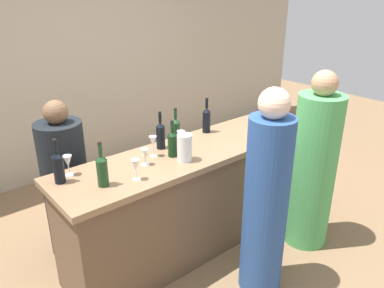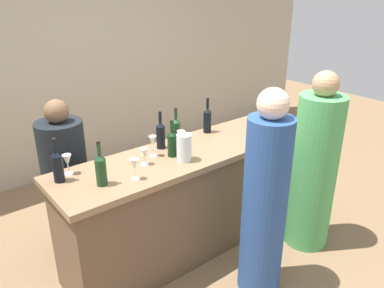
{
  "view_description": "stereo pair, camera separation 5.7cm",
  "coord_description": "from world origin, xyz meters",
  "px_view_note": "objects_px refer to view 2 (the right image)",
  "views": [
    {
      "loc": [
        -1.9,
        -2.27,
        2.27
      ],
      "look_at": [
        0.0,
        0.0,
        1.02
      ],
      "focal_mm": 35.93,
      "sensor_mm": 36.0,
      "label": 1
    },
    {
      "loc": [
        -1.85,
        -2.31,
        2.27
      ],
      "look_at": [
        0.0,
        0.0,
        1.02
      ],
      "focal_mm": 35.93,
      "sensor_mm": 36.0,
      "label": 2
    }
  ],
  "objects_px": {
    "person_left_guest": "(265,203)",
    "person_center_guest": "(314,170)",
    "wine_glass_near_left": "(134,165)",
    "wine_glass_far_right": "(67,161)",
    "wine_bottle_leftmost_near_black": "(58,165)",
    "wine_glass_far_left": "(181,136)",
    "wine_bottle_second_left_olive_green": "(101,169)",
    "wine_glass_near_center": "(279,119)",
    "wine_bottle_second_right_near_black": "(161,134)",
    "wine_bottle_center_dark_green": "(172,143)",
    "water_pitcher": "(184,148)",
    "wine_glass_far_center": "(153,142)",
    "person_right_guest": "(67,185)",
    "wine_bottle_far_right_near_black": "(207,119)",
    "wine_bottle_rightmost_olive_green": "(176,130)",
    "wine_glass_near_right": "(144,154)"
  },
  "relations": [
    {
      "from": "wine_glass_near_right",
      "to": "wine_glass_far_right",
      "type": "bearing_deg",
      "value": 157.82
    },
    {
      "from": "person_right_guest",
      "to": "person_center_guest",
      "type": "bearing_deg",
      "value": 69.18
    },
    {
      "from": "wine_bottle_center_dark_green",
      "to": "wine_glass_near_right",
      "type": "relative_size",
      "value": 2.27
    },
    {
      "from": "wine_bottle_second_left_olive_green",
      "to": "wine_bottle_rightmost_olive_green",
      "type": "xyz_separation_m",
      "value": [
        0.86,
        0.3,
        -0.0
      ]
    },
    {
      "from": "wine_bottle_second_left_olive_green",
      "to": "person_left_guest",
      "type": "relative_size",
      "value": 0.2
    },
    {
      "from": "wine_bottle_center_dark_green",
      "to": "wine_glass_far_right",
      "type": "xyz_separation_m",
      "value": [
        -0.78,
        0.22,
        -0.01
      ]
    },
    {
      "from": "wine_bottle_leftmost_near_black",
      "to": "wine_bottle_second_left_olive_green",
      "type": "bearing_deg",
      "value": -47.85
    },
    {
      "from": "wine_glass_far_left",
      "to": "wine_glass_far_right",
      "type": "bearing_deg",
      "value": 170.64
    },
    {
      "from": "wine_glass_near_center",
      "to": "wine_bottle_second_right_near_black",
      "type": "bearing_deg",
      "value": 164.99
    },
    {
      "from": "wine_glass_near_left",
      "to": "wine_glass_far_right",
      "type": "bearing_deg",
      "value": 132.09
    },
    {
      "from": "wine_bottle_far_right_near_black",
      "to": "person_left_guest",
      "type": "height_order",
      "value": "person_left_guest"
    },
    {
      "from": "water_pitcher",
      "to": "person_center_guest",
      "type": "distance_m",
      "value": 1.22
    },
    {
      "from": "person_right_guest",
      "to": "wine_bottle_center_dark_green",
      "type": "bearing_deg",
      "value": 60.28
    },
    {
      "from": "wine_bottle_rightmost_olive_green",
      "to": "person_center_guest",
      "type": "height_order",
      "value": "person_center_guest"
    },
    {
      "from": "wine_bottle_rightmost_olive_green",
      "to": "wine_bottle_leftmost_near_black",
      "type": "bearing_deg",
      "value": -176.66
    },
    {
      "from": "wine_bottle_second_left_olive_green",
      "to": "wine_glass_near_center",
      "type": "relative_size",
      "value": 2.42
    },
    {
      "from": "wine_glass_far_right",
      "to": "person_right_guest",
      "type": "relative_size",
      "value": 0.11
    },
    {
      "from": "wine_bottle_leftmost_near_black",
      "to": "wine_bottle_far_right_near_black",
      "type": "height_order",
      "value": "wine_bottle_far_right_near_black"
    },
    {
      "from": "wine_bottle_far_right_near_black",
      "to": "water_pitcher",
      "type": "bearing_deg",
      "value": -147.01
    },
    {
      "from": "wine_bottle_rightmost_olive_green",
      "to": "wine_glass_near_center",
      "type": "distance_m",
      "value": 1.03
    },
    {
      "from": "person_left_guest",
      "to": "person_center_guest",
      "type": "xyz_separation_m",
      "value": [
        0.79,
        0.12,
        -0.02
      ]
    },
    {
      "from": "wine_glass_near_center",
      "to": "wine_glass_far_left",
      "type": "bearing_deg",
      "value": 169.85
    },
    {
      "from": "wine_glass_far_right",
      "to": "wine_glass_near_left",
      "type": "bearing_deg",
      "value": -47.91
    },
    {
      "from": "wine_bottle_leftmost_near_black",
      "to": "wine_glass_far_left",
      "type": "height_order",
      "value": "wine_bottle_leftmost_near_black"
    },
    {
      "from": "wine_bottle_second_right_near_black",
      "to": "person_center_guest",
      "type": "xyz_separation_m",
      "value": [
        1.07,
        -0.81,
        -0.35
      ]
    },
    {
      "from": "wine_bottle_rightmost_olive_green",
      "to": "person_left_guest",
      "type": "height_order",
      "value": "person_left_guest"
    },
    {
      "from": "wine_bottle_second_left_olive_green",
      "to": "person_left_guest",
      "type": "bearing_deg",
      "value": -34.46
    },
    {
      "from": "wine_glass_near_center",
      "to": "water_pitcher",
      "type": "xyz_separation_m",
      "value": [
        -1.15,
        -0.01,
        0.02
      ]
    },
    {
      "from": "wine_glass_near_left",
      "to": "wine_glass_far_center",
      "type": "height_order",
      "value": "wine_glass_far_center"
    },
    {
      "from": "wine_bottle_leftmost_near_black",
      "to": "wine_bottle_far_right_near_black",
      "type": "xyz_separation_m",
      "value": [
        1.44,
        0.08,
        0.0
      ]
    },
    {
      "from": "wine_glass_near_left",
      "to": "person_right_guest",
      "type": "height_order",
      "value": "person_right_guest"
    },
    {
      "from": "wine_bottle_rightmost_olive_green",
      "to": "wine_bottle_second_left_olive_green",
      "type": "bearing_deg",
      "value": -160.95
    },
    {
      "from": "person_center_guest",
      "to": "person_left_guest",
      "type": "bearing_deg",
      "value": 111.82
    },
    {
      "from": "wine_glass_near_center",
      "to": "wine_glass_far_right",
      "type": "relative_size",
      "value": 0.87
    },
    {
      "from": "wine_bottle_center_dark_green",
      "to": "wine_bottle_rightmost_olive_green",
      "type": "xyz_separation_m",
      "value": [
        0.2,
        0.22,
        0.0
      ]
    },
    {
      "from": "wine_glass_near_right",
      "to": "wine_glass_far_right",
      "type": "relative_size",
      "value": 0.86
    },
    {
      "from": "wine_glass_near_left",
      "to": "person_center_guest",
      "type": "relative_size",
      "value": 0.1
    },
    {
      "from": "wine_bottle_second_right_near_black",
      "to": "wine_glass_far_left",
      "type": "xyz_separation_m",
      "value": [
        0.12,
        -0.12,
        -0.01
      ]
    },
    {
      "from": "wine_bottle_center_dark_green",
      "to": "wine_glass_near_left",
      "type": "xyz_separation_m",
      "value": [
        -0.44,
        -0.15,
        -0.01
      ]
    },
    {
      "from": "wine_bottle_far_right_near_black",
      "to": "wine_glass_near_center",
      "type": "bearing_deg",
      "value": -29.75
    },
    {
      "from": "wine_bottle_rightmost_olive_green",
      "to": "wine_glass_near_right",
      "type": "bearing_deg",
      "value": -155.61
    },
    {
      "from": "wine_glass_near_left",
      "to": "wine_bottle_second_left_olive_green",
      "type": "bearing_deg",
      "value": 161.69
    },
    {
      "from": "person_left_guest",
      "to": "person_center_guest",
      "type": "relative_size",
      "value": 1.01
    },
    {
      "from": "wine_glass_near_center",
      "to": "water_pitcher",
      "type": "distance_m",
      "value": 1.15
    },
    {
      "from": "wine_glass_far_center",
      "to": "wine_glass_near_right",
      "type": "bearing_deg",
      "value": -147.02
    },
    {
      "from": "wine_glass_near_right",
      "to": "wine_bottle_leftmost_near_black",
      "type": "bearing_deg",
      "value": 166.72
    },
    {
      "from": "water_pitcher",
      "to": "person_left_guest",
      "type": "xyz_separation_m",
      "value": [
        0.27,
        -0.61,
        -0.31
      ]
    },
    {
      "from": "wine_bottle_second_right_near_black",
      "to": "person_right_guest",
      "type": "height_order",
      "value": "person_right_guest"
    },
    {
      "from": "wine_bottle_second_right_near_black",
      "to": "wine_glass_far_left",
      "type": "distance_m",
      "value": 0.17
    },
    {
      "from": "wine_bottle_far_right_near_black",
      "to": "wine_glass_far_right",
      "type": "distance_m",
      "value": 1.35
    }
  ]
}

